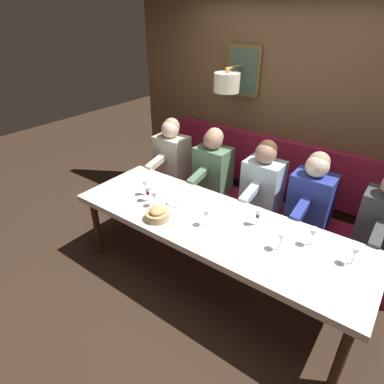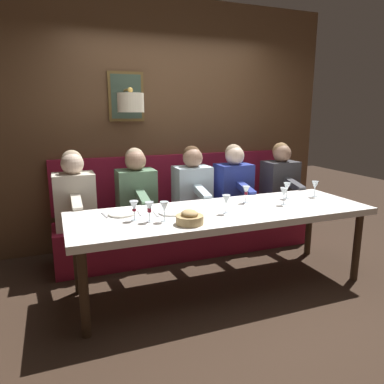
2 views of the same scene
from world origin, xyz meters
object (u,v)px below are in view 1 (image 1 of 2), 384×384
wine_glass_5 (148,191)px  wine_glass_3 (154,196)px  diner_farthest (171,151)px  wine_glass_6 (355,252)px  diner_middle (263,179)px  wine_glass_0 (281,238)px  dining_table (214,227)px  wine_glass_1 (313,233)px  bread_bowl (157,214)px  wine_glass_7 (206,214)px  wine_glass_4 (145,185)px  diner_near (312,193)px  wine_glass_2 (258,214)px  diner_far (213,164)px

wine_glass_5 → wine_glass_3: bearing=-105.9°
diner_farthest → wine_glass_6: bearing=-107.7°
diner_middle → wine_glass_0: (-0.91, -0.58, 0.04)m
dining_table → wine_glass_1: wine_glass_1 is taller
dining_table → bread_bowl: size_ratio=12.40×
dining_table → bread_bowl: bearing=122.6°
diner_middle → wine_glass_7: (-0.98, 0.07, 0.04)m
wine_glass_1 → wine_glass_4: same height
wine_glass_3 → wine_glass_7: size_ratio=1.00×
diner_near → wine_glass_7: (-0.98, 0.59, 0.04)m
diner_near → diner_middle: (0.00, 0.52, 0.00)m
diner_near → wine_glass_6: bearing=-143.5°
diner_near → diner_middle: same height
diner_farthest → wine_glass_4: (-0.90, -0.41, 0.04)m
wine_glass_6 → wine_glass_5: bearing=97.2°
diner_near → diner_farthest: (0.00, 1.79, 0.00)m
diner_middle → wine_glass_7: diner_middle is taller
diner_middle → wine_glass_2: bearing=-158.1°
diner_far → diner_farthest: bearing=90.0°
wine_glass_6 → bread_bowl: size_ratio=0.75×
wine_glass_7 → wine_glass_4: bearing=84.2°
diner_middle → wine_glass_6: 1.31m
diner_near → wine_glass_3: size_ratio=4.82×
wine_glass_5 → dining_table: bearing=-82.1°
wine_glass_6 → bread_bowl: bearing=104.7°
diner_far → wine_glass_2: 1.17m
wine_glass_4 → diner_near: bearing=-56.8°
diner_farthest → wine_glass_4: bearing=-155.5°
diner_far → wine_glass_7: 1.14m
wine_glass_0 → bread_bowl: wine_glass_0 is taller
wine_glass_3 → wine_glass_7: (0.03, -0.57, 0.00)m
wine_glass_0 → wine_glass_4: 1.44m
dining_table → wine_glass_5: size_ratio=16.63×
wine_glass_0 → wine_glass_3: size_ratio=1.00×
diner_far → wine_glass_7: (-0.98, -0.57, 0.04)m
diner_farthest → wine_glass_3: (-1.01, -0.63, 0.04)m
bread_bowl → wine_glass_5: bearing=57.8°
diner_middle → wine_glass_0: diner_middle is taller
wine_glass_0 → wine_glass_3: same height
wine_glass_7 → wine_glass_1: bearing=-71.6°
dining_table → wine_glass_1: size_ratio=16.63×
wine_glass_0 → diner_far: bearing=53.4°
diner_far → wine_glass_3: (-1.01, -0.00, 0.04)m
diner_farthest → wine_glass_5: 1.11m
wine_glass_5 → diner_far: bearing=-6.4°
diner_middle → diner_farthest: (0.00, 1.27, 0.00)m
diner_middle → wine_glass_6: size_ratio=4.82×
wine_glass_0 → wine_glass_2: (0.20, 0.30, -0.00)m
dining_table → diner_far: 1.07m
wine_glass_3 → wine_glass_6: (0.26, -1.71, 0.00)m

